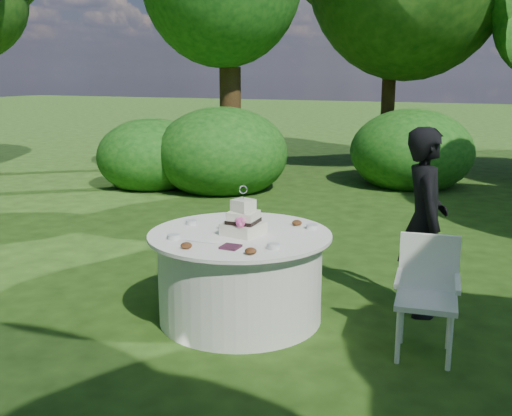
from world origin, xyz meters
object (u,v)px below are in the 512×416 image
Objects in this scene: table at (240,276)px; chair at (427,287)px; guest at (424,222)px; cake at (243,221)px; napkins at (231,247)px.

chair is at bearing -0.37° from table.
guest is 3.94× the size of cake.
napkins is 1.52m from chair.
cake is (-1.36, -0.82, 0.06)m from guest.
cake reaches higher than napkins.
napkins is 0.60m from table.
cake is at bearing 102.80° from guest.
table is 1.73× the size of chair.
napkins is 0.16× the size of chair.
cake is 1.56m from chair.
table is at bearing 146.03° from cake.
guest is at bearing 31.30° from cake.
table is 0.50m from cake.
napkins is at bearing -79.03° from cake.
cake is (-0.08, 0.40, 0.10)m from napkins.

